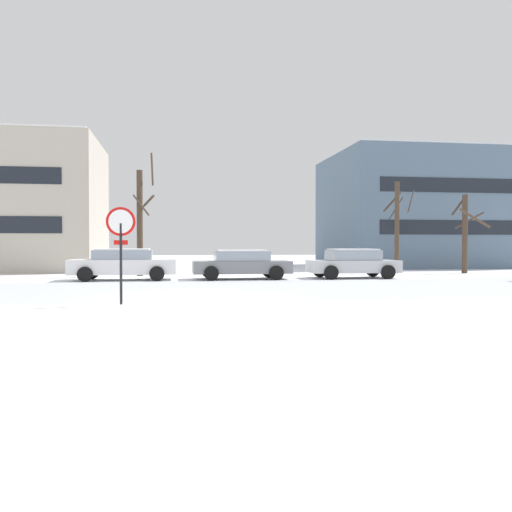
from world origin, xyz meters
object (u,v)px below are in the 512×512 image
stop_sign (121,236)px  parked_car_white (123,264)px  parked_car_gray (241,264)px  parked_car_silver (353,263)px

stop_sign → parked_car_white: stop_sign is taller
stop_sign → parked_car_white: (-0.80, 9.76, -1.08)m
parked_car_gray → parked_car_white: bearing=178.2°
parked_car_gray → parked_car_silver: 5.23m
parked_car_gray → parked_car_silver: (5.23, -0.09, 0.02)m
stop_sign → parked_car_gray: 10.62m
stop_sign → parked_car_gray: stop_sign is taller
parked_car_gray → parked_car_silver: bearing=-0.9°
parked_car_gray → parked_car_silver: size_ratio=1.07×
stop_sign → parked_car_silver: 13.59m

